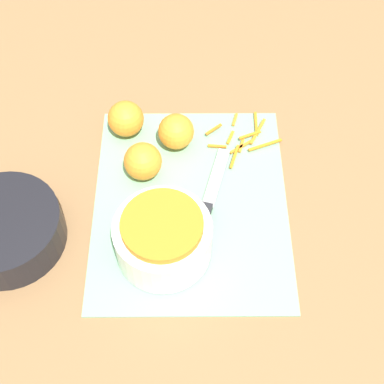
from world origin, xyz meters
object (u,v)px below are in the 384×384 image
Objects in this scene: bowl_speckled at (165,237)px; orange_right at (177,131)px; bowl_dark at (7,230)px; orange_back at (127,119)px; orange_left at (144,161)px; knife at (205,218)px.

orange_right is at bearing -4.45° from bowl_speckled.
orange_back reaches higher than bowl_dark.
bowl_speckled reaches higher than orange_right.
bowl_speckled is 0.27m from orange_back.
bowl_dark is at bearing 126.26° from orange_right.
bowl_speckled is at bearing -163.50° from orange_back.
bowl_dark is 2.83× the size of orange_right.
orange_right is 0.98× the size of orange_back.
orange_back is at bearing -37.89° from bowl_dark.
orange_right is at bearing -53.74° from bowl_dark.
orange_left is (0.14, -0.22, 0.01)m from bowl_dark.
bowl_speckled is 0.26m from bowl_dark.
orange_left reaches higher than orange_right.
bowl_speckled is 2.30× the size of orange_back.
orange_right is 0.10m from orange_back.
orange_right is at bearing -108.25° from orange_back.
orange_back is (0.10, 0.04, -0.00)m from orange_left.
bowl_dark is 0.81× the size of knife.
bowl_speckled is 0.10m from knife.
bowl_speckled reaches higher than orange_back.
bowl_speckled is at bearing 146.56° from knife.
orange_right is at bearing -39.92° from orange_left.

